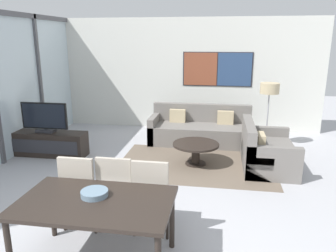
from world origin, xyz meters
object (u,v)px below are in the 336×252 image
Objects in this scene: dining_table at (96,207)px; dining_chair_left at (81,187)px; coffee_table at (196,149)px; floor_lamp at (269,92)px; sofa_side at (264,153)px; tv_console at (47,144)px; television at (44,118)px; dining_chair_right at (152,192)px; fruit_bowl at (94,193)px; dining_chair_centre at (118,188)px; sofa_main at (201,130)px.

dining_table is 0.79m from dining_chair_left.
floor_lamp reaches higher than coffee_table.
dining_table is at bearing 146.51° from sofa_side.
television is (0.00, 0.00, 0.53)m from tv_console.
dining_chair_right is 0.78m from fruit_bowl.
floor_lamp is (1.76, 3.55, 0.67)m from dining_chair_right.
television reaches higher than fruit_bowl.
sofa_side is 1.51m from floor_lamp.
dining_chair_left is 1.00× the size of dining_chair_centre.
tv_console is 4.68m from floor_lamp.
floor_lamp is (4.42, 1.21, 0.43)m from television.
dining_chair_left is at bearing -126.38° from floor_lamp.
dining_chair_right is (-0.34, -2.31, 0.23)m from coffee_table.
television reaches higher than dining_chair_left.
dining_chair_left is (1.79, -2.36, 0.30)m from tv_console.
sofa_side is 1.24m from coffee_table.
dining_chair_left and dining_chair_right have the same top height.
coffee_table is at bearing -138.71° from floor_lamp.
television is 0.68× the size of sofa_side.
tv_console is at bearing 179.40° from coffee_table.
dining_chair_left is at bearing 134.41° from sofa_side.
dining_chair_centre is 4.20m from floor_lamp.
dining_chair_right reaches higher than tv_console.
tv_console is at bearing 127.10° from dining_chair_left.
sofa_main is at bearing 174.05° from floor_lamp.
fruit_bowl reaches higher than coffee_table.
dining_table is 5.52× the size of fruit_bowl.
fruit_bowl is at bearing -100.84° from sofa_main.
floor_lamp is (0.18, 1.17, 0.93)m from sofa_side.
sofa_side is 1.63× the size of coffee_table.
sofa_main is 2.34× the size of dining_chair_left.
coffee_table is at bearing -0.60° from tv_console.
sofa_main is at bearing 24.39° from television.
floor_lamp is at bearing 63.69° from dining_chair_right.
television reaches higher than coffee_table.
television is 2.97m from dining_chair_left.
sofa_main is 1.81m from sofa_side.
tv_console is 3.68m from fruit_bowl.
coffee_table is at bearing -0.61° from television.
floor_lamp is at bearing -5.95° from sofa_main.
dining_chair_centre reaches higher than fruit_bowl.
dining_table is (2.22, -3.00, 0.41)m from tv_console.
tv_console is 3.22m from dining_chair_centre.
floor_lamp reaches higher than sofa_side.
television reaches higher than dining_chair_right.
coffee_table is 0.61× the size of floor_lamp.
fruit_bowl is 0.20× the size of floor_lamp.
fruit_bowl is at bearing -129.83° from dining_chair_right.
dining_chair_left reaches higher than coffee_table.
floor_lamp is (2.63, 3.58, 0.67)m from dining_chair_left.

